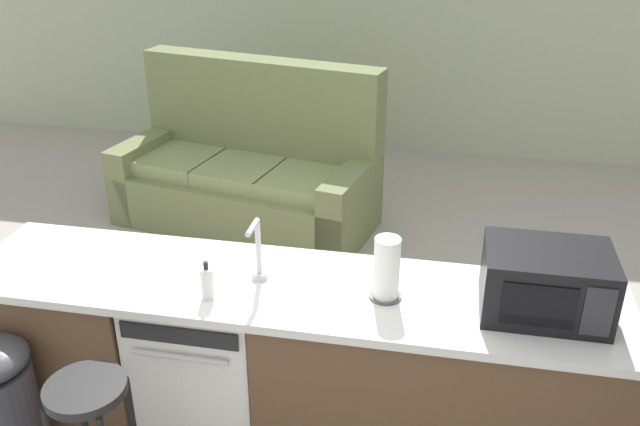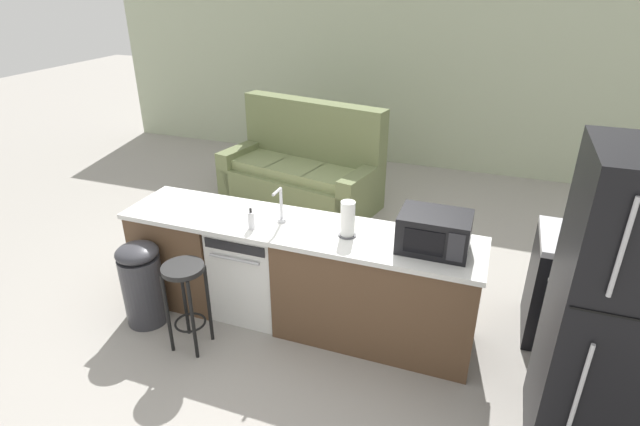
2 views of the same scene
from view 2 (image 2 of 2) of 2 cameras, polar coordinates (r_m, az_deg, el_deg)
ground_plane at (r=4.49m, az=-4.33°, el=-11.40°), size 24.00×24.00×0.00m
wall_back at (r=7.67m, az=10.85°, el=14.76°), size 10.00×0.06×2.60m
kitchen_counter at (r=4.17m, az=-1.49°, el=-7.52°), size 2.94×0.66×0.90m
dishwasher at (r=4.34m, az=-7.55°, el=-6.22°), size 0.58×0.61×0.84m
stove_range at (r=4.48m, az=27.72°, el=-7.82°), size 0.76×0.68×0.90m
refrigerator at (r=3.29m, az=31.30°, el=-10.24°), size 0.72×0.73×1.95m
microwave at (r=3.65m, az=12.93°, el=-2.11°), size 0.50×0.37×0.28m
sink_faucet at (r=3.96m, az=-4.53°, el=0.63°), size 0.07×0.18×0.30m
paper_towel_roll at (r=3.74m, az=3.18°, el=-0.73°), size 0.14×0.14×0.28m
soap_bottle at (r=3.91m, az=-7.87°, el=-0.82°), size 0.06×0.06×0.18m
kettle at (r=4.38m, az=31.13°, el=-1.30°), size 0.21×0.17×0.19m
bar_stool at (r=3.97m, az=-15.10°, el=-8.40°), size 0.32×0.32×0.74m
trash_bin at (r=4.44m, az=-19.64°, el=-7.53°), size 0.35×0.35×0.74m
couch at (r=6.45m, az=-1.85°, el=4.75°), size 2.14×1.30×1.27m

